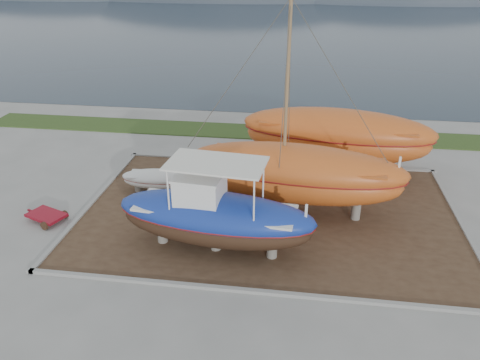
% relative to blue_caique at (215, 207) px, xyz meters
% --- Properties ---
extents(ground, '(140.00, 140.00, 0.00)m').
position_rel_blue_caique_xyz_m(ground, '(2.03, -0.53, -2.11)').
color(ground, gray).
rests_on(ground, ground).
extents(dirt_patch, '(18.00, 12.00, 0.06)m').
position_rel_blue_caique_xyz_m(dirt_patch, '(2.03, 3.47, -2.08)').
color(dirt_patch, '#422D1E').
rests_on(dirt_patch, ground).
extents(curb_frame, '(18.60, 12.60, 0.15)m').
position_rel_blue_caique_xyz_m(curb_frame, '(2.03, 3.47, -2.04)').
color(curb_frame, gray).
rests_on(curb_frame, ground).
extents(grass_strip, '(44.00, 3.00, 0.08)m').
position_rel_blue_caique_xyz_m(grass_strip, '(2.03, 14.97, -2.07)').
color(grass_strip, '#284219').
rests_on(grass_strip, ground).
extents(sea, '(260.00, 100.00, 0.04)m').
position_rel_blue_caique_xyz_m(sea, '(2.03, 69.47, -2.11)').
color(sea, '#1A2835').
rests_on(sea, ground).
extents(blue_caique, '(8.75, 3.48, 4.10)m').
position_rel_blue_caique_xyz_m(blue_caique, '(0.00, 0.00, 0.00)').
color(blue_caique, '#183397').
rests_on(blue_caique, dirt_patch).
extents(white_dinghy, '(4.00, 1.69, 1.18)m').
position_rel_blue_caique_xyz_m(white_dinghy, '(-4.02, 4.93, -1.46)').
color(white_dinghy, white).
rests_on(white_dinghy, dirt_patch).
extents(orange_sailboat, '(10.85, 4.20, 9.97)m').
position_rel_blue_caique_xyz_m(orange_sailboat, '(3.15, 3.78, 2.93)').
color(orange_sailboat, '#BC531D').
rests_on(orange_sailboat, dirt_patch).
extents(orange_bare_hull, '(11.26, 4.60, 3.59)m').
position_rel_blue_caique_xyz_m(orange_bare_hull, '(5.36, 9.07, -0.26)').
color(orange_bare_hull, '#BC531D').
rests_on(orange_bare_hull, dirt_patch).
extents(red_trailer, '(2.98, 2.23, 0.38)m').
position_rel_blue_caique_xyz_m(red_trailer, '(-8.51, 1.27, -1.92)').
color(red_trailer, maroon).
rests_on(red_trailer, ground).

